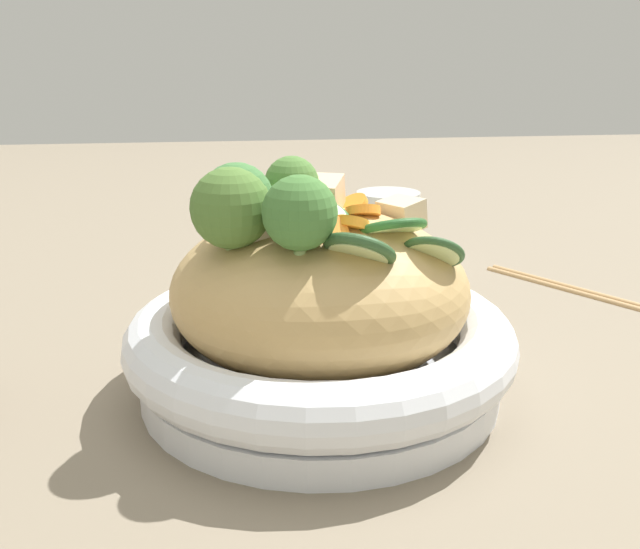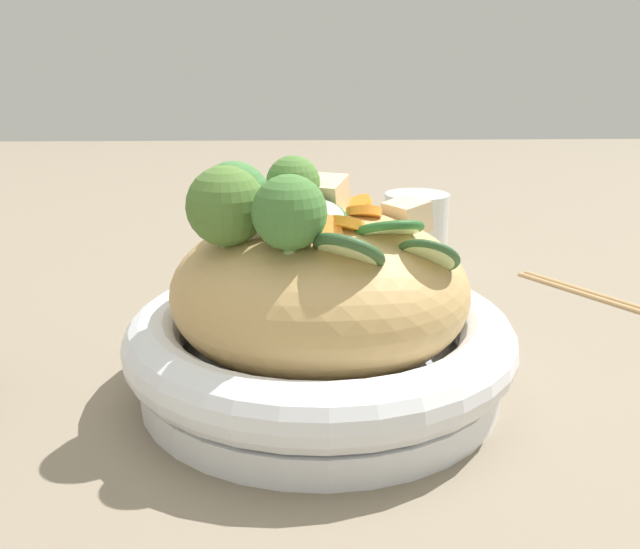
% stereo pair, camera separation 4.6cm
% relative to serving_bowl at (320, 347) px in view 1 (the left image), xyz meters
% --- Properties ---
extents(ground_plane, '(3.00, 3.00, 0.00)m').
position_rel_serving_bowl_xyz_m(ground_plane, '(0.00, 0.00, -0.03)').
color(ground_plane, gray).
extents(serving_bowl, '(0.27, 0.27, 0.06)m').
position_rel_serving_bowl_xyz_m(serving_bowl, '(0.00, 0.00, 0.00)').
color(serving_bowl, white).
rests_on(serving_bowl, ground_plane).
extents(noodle_heap, '(0.20, 0.20, 0.11)m').
position_rel_serving_bowl_xyz_m(noodle_heap, '(0.00, -0.00, 0.04)').
color(noodle_heap, tan).
rests_on(noodle_heap, serving_bowl).
extents(broccoli_florets, '(0.12, 0.10, 0.06)m').
position_rel_serving_bowl_xyz_m(broccoli_florets, '(-0.03, 0.04, 0.11)').
color(broccoli_florets, '#96C376').
rests_on(broccoli_florets, serving_bowl).
extents(carrot_coins, '(0.10, 0.09, 0.02)m').
position_rel_serving_bowl_xyz_m(carrot_coins, '(-0.00, -0.01, 0.09)').
color(carrot_coins, orange).
rests_on(carrot_coins, serving_bowl).
extents(zucchini_slices, '(0.10, 0.12, 0.04)m').
position_rel_serving_bowl_xyz_m(zucchini_slices, '(-0.04, -0.03, 0.09)').
color(zucchini_slices, beige).
rests_on(zucchini_slices, serving_bowl).
extents(chicken_chunks, '(0.09, 0.15, 0.04)m').
position_rel_serving_bowl_xyz_m(chicken_chunks, '(0.02, 0.01, 0.10)').
color(chicken_chunks, beige).
rests_on(chicken_chunks, serving_bowl).
extents(chopsticks_pair, '(0.19, 0.13, 0.01)m').
position_rel_serving_bowl_xyz_m(chopsticks_pair, '(0.16, -0.29, -0.03)').
color(chopsticks_pair, tan).
rests_on(chopsticks_pair, ground_plane).
extents(drinking_glass, '(0.07, 0.07, 0.09)m').
position_rel_serving_bowl_xyz_m(drinking_glass, '(0.27, -0.11, 0.01)').
color(drinking_glass, silver).
rests_on(drinking_glass, ground_plane).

